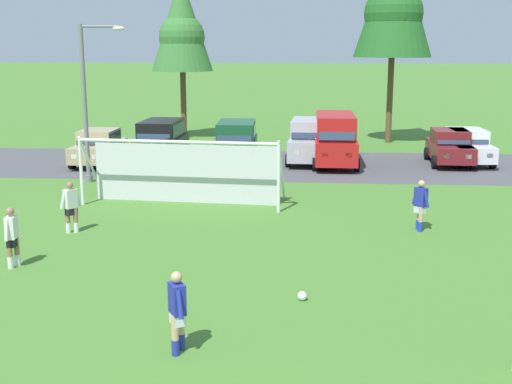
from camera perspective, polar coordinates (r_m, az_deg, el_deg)
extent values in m
plane|color=#477A2D|center=(22.72, -0.57, -2.11)|extent=(400.00, 400.00, 0.00)
cube|color=#4C4C51|center=(32.50, 1.01, 2.40)|extent=(52.00, 8.40, 0.01)
sphere|color=white|center=(15.41, 4.04, -9.02)|extent=(0.22, 0.22, 0.22)
sphere|color=black|center=(15.41, 4.04, -9.00)|extent=(0.08, 0.08, 0.08)
sphere|color=red|center=(15.41, 4.27, -9.02)|extent=(0.07, 0.07, 0.07)
cylinder|color=white|center=(22.96, 1.98, 1.17)|extent=(0.12, 0.12, 2.44)
cylinder|color=white|center=(24.91, -14.98, 1.65)|extent=(0.12, 0.12, 2.44)
cylinder|color=white|center=(23.47, -6.92, 4.36)|extent=(7.31, 0.68, 0.12)
cylinder|color=white|center=(23.81, 2.25, 1.88)|extent=(0.23, 1.94, 2.46)
cylinder|color=white|center=(25.70, -14.19, 2.30)|extent=(0.23, 1.94, 2.46)
cube|color=silver|center=(24.64, -6.21, 1.61)|extent=(6.94, 0.58, 2.20)
cylinder|color=#936B4C|center=(18.71, -20.10, -4.89)|extent=(0.14, 0.14, 0.80)
cylinder|color=#936B4C|center=(18.57, -20.65, -5.06)|extent=(0.14, 0.14, 0.80)
cylinder|color=white|center=(18.78, -20.04, -5.59)|extent=(0.15, 0.15, 0.32)
cylinder|color=white|center=(18.64, -20.59, -5.77)|extent=(0.15, 0.15, 0.32)
cube|color=black|center=(18.55, -20.45, -4.03)|extent=(0.25, 0.36, 0.28)
cube|color=silver|center=(18.45, -20.54, -2.90)|extent=(0.27, 0.40, 0.60)
sphere|color=#936B4C|center=(18.35, -20.64, -1.61)|extent=(0.22, 0.22, 0.22)
cylinder|color=silver|center=(18.67, -20.16, -2.76)|extent=(0.11, 0.24, 0.55)
cylinder|color=silver|center=(18.24, -20.91, -3.17)|extent=(0.11, 0.24, 0.55)
cylinder|color=tan|center=(13.05, -6.56, -11.84)|extent=(0.14, 0.14, 0.80)
cylinder|color=tan|center=(12.82, -7.06, -12.32)|extent=(0.14, 0.14, 0.80)
cylinder|color=#232D99|center=(13.15, -6.53, -12.79)|extent=(0.15, 0.15, 0.32)
cylinder|color=#232D99|center=(12.92, -7.03, -13.29)|extent=(0.15, 0.15, 0.32)
cube|color=silver|center=(12.81, -6.84, -10.78)|extent=(0.36, 0.40, 0.28)
cube|color=#232D99|center=(12.66, -6.89, -9.20)|extent=(0.40, 0.45, 0.60)
sphere|color=tan|center=(12.51, -6.94, -7.37)|extent=(0.22, 0.22, 0.22)
cylinder|color=#232D99|center=(12.90, -7.10, -8.88)|extent=(0.20, 0.24, 0.55)
cylinder|color=#232D99|center=(12.44, -6.66, -9.71)|extent=(0.20, 0.24, 0.55)
cylinder|color=#936B4C|center=(21.46, -15.42, -2.36)|extent=(0.14, 0.14, 0.80)
cylinder|color=#936B4C|center=(21.47, -16.06, -2.40)|extent=(0.14, 0.14, 0.80)
cylinder|color=white|center=(21.52, -15.38, -2.98)|extent=(0.15, 0.15, 0.32)
cylinder|color=white|center=(21.53, -16.02, -3.01)|extent=(0.15, 0.15, 0.32)
cube|color=black|center=(21.39, -15.79, -1.55)|extent=(0.38, 0.40, 0.28)
cube|color=silver|center=(21.30, -15.85, -0.56)|extent=(0.42, 0.45, 0.60)
sphere|color=#936B4C|center=(21.21, -15.92, 0.57)|extent=(0.22, 0.22, 0.22)
cylinder|color=silver|center=(21.40, -15.23, -0.51)|extent=(0.21, 0.24, 0.55)
cylinder|color=silver|center=(21.20, -16.47, -0.71)|extent=(0.21, 0.24, 0.55)
cylinder|color=tan|center=(21.41, 14.15, -2.32)|extent=(0.14, 0.14, 0.80)
cylinder|color=tan|center=(21.64, 13.98, -2.15)|extent=(0.14, 0.14, 0.80)
cylinder|color=#1E38B7|center=(21.47, 14.11, -2.94)|extent=(0.15, 0.15, 0.32)
cylinder|color=#1E38B7|center=(21.70, 13.95, -2.76)|extent=(0.15, 0.15, 0.32)
cube|color=silver|center=(21.45, 14.11, -1.41)|extent=(0.39, 0.40, 0.28)
cube|color=#232D99|center=(21.36, 14.16, -0.42)|extent=(0.43, 0.44, 0.60)
sphere|color=tan|center=(21.27, 14.23, 0.71)|extent=(0.22, 0.22, 0.22)
cylinder|color=#232D99|center=(21.18, 14.62, -0.61)|extent=(0.22, 0.23, 0.55)
cylinder|color=#232D99|center=(21.55, 13.71, -0.34)|extent=(0.22, 0.23, 0.55)
cube|color=tan|center=(33.36, -13.55, 3.53)|extent=(1.81, 4.20, 0.76)
cube|color=tan|center=(33.40, -13.53, 4.76)|extent=(1.66, 2.10, 0.64)
cube|color=#28384C|center=(32.49, -14.05, 4.48)|extent=(1.53, 0.32, 0.55)
cube|color=#28384C|center=(33.15, -12.15, 4.77)|extent=(0.04, 1.79, 0.45)
cube|color=white|center=(31.27, -13.84, 3.01)|extent=(0.28, 0.08, 0.20)
cube|color=white|center=(31.59, -15.54, 3.01)|extent=(0.28, 0.08, 0.20)
cube|color=#B21414|center=(35.15, -11.76, 4.15)|extent=(0.28, 0.08, 0.20)
cube|color=#B21414|center=(35.44, -13.30, 4.14)|extent=(0.28, 0.08, 0.20)
cylinder|color=black|center=(31.93, -12.69, 2.48)|extent=(0.24, 0.64, 0.64)
cylinder|color=black|center=(32.50, -15.72, 2.49)|extent=(0.24, 0.64, 0.64)
cylinder|color=black|center=(34.39, -11.43, 3.25)|extent=(0.24, 0.64, 0.64)
cylinder|color=black|center=(34.92, -14.28, 3.26)|extent=(0.24, 0.64, 0.64)
cube|color=black|center=(32.89, -8.29, 3.84)|extent=(2.04, 4.66, 1.00)
cube|color=black|center=(32.96, -8.26, 5.47)|extent=(1.84, 3.05, 0.84)
cube|color=#28384C|center=(31.60, -8.90, 5.11)|extent=(1.63, 0.43, 0.71)
cube|color=#28384C|center=(32.75, -6.75, 5.47)|extent=(0.12, 2.55, 0.59)
cube|color=white|center=(30.59, -8.40, 3.27)|extent=(0.28, 0.09, 0.20)
cube|color=white|center=(30.87, -10.28, 3.29)|extent=(0.28, 0.09, 0.20)
cube|color=#B21414|center=(34.93, -6.54, 4.48)|extent=(0.28, 0.09, 0.20)
cube|color=#B21414|center=(35.18, -8.20, 4.49)|extent=(0.28, 0.09, 0.20)
cylinder|color=black|center=(31.38, -7.23, 2.52)|extent=(0.26, 0.65, 0.64)
cylinder|color=black|center=(31.88, -10.56, 2.56)|extent=(0.26, 0.65, 0.64)
cylinder|color=black|center=(34.12, -6.12, 3.36)|extent=(0.26, 0.65, 0.64)
cylinder|color=black|center=(34.57, -9.20, 3.39)|extent=(0.26, 0.65, 0.64)
cube|color=#194C2D|center=(32.02, -1.74, 3.72)|extent=(2.08, 4.67, 1.00)
cube|color=#194C2D|center=(32.09, -1.73, 5.40)|extent=(1.87, 3.07, 0.84)
cube|color=#28384C|center=(30.69, -1.91, 5.03)|extent=(1.63, 0.44, 0.71)
cube|color=#28384C|center=(32.04, -0.15, 5.40)|extent=(0.14, 2.55, 0.59)
cube|color=white|center=(29.75, -1.04, 3.14)|extent=(0.28, 0.09, 0.20)
cube|color=white|center=(29.83, -3.05, 3.15)|extent=(0.28, 0.09, 0.20)
cube|color=#B21414|center=(34.21, -0.61, 4.39)|extent=(0.28, 0.09, 0.20)
cube|color=#B21414|center=(34.28, -2.36, 4.40)|extent=(0.28, 0.09, 0.20)
cylinder|color=black|center=(30.65, -0.15, 2.38)|extent=(0.27, 0.65, 0.64)
cylinder|color=black|center=(30.79, -3.69, 2.40)|extent=(0.27, 0.65, 0.64)
cylinder|color=black|center=(33.46, 0.06, 3.25)|extent=(0.27, 0.65, 0.64)
cylinder|color=black|center=(33.58, -3.19, 3.27)|extent=(0.27, 0.65, 0.64)
cube|color=#B2B2BC|center=(33.11, 4.66, 3.99)|extent=(2.12, 4.69, 1.00)
cube|color=#B2B2BC|center=(33.19, 4.70, 5.61)|extent=(1.89, 3.08, 0.84)
cube|color=#28384C|center=(31.78, 4.58, 5.26)|extent=(1.63, 0.46, 0.71)
cube|color=#28384C|center=(33.16, 6.24, 5.57)|extent=(0.16, 2.55, 0.59)
cube|color=white|center=(30.85, 5.43, 3.43)|extent=(0.28, 0.09, 0.20)
cube|color=white|center=(30.91, 3.49, 3.48)|extent=(0.28, 0.09, 0.20)
cube|color=#B21414|center=(35.32, 5.69, 4.59)|extent=(0.28, 0.09, 0.20)
cube|color=#B21414|center=(35.37, 3.99, 4.63)|extent=(0.28, 0.09, 0.20)
cylinder|color=black|center=(31.76, 6.23, 2.67)|extent=(0.27, 0.65, 0.64)
cylinder|color=black|center=(31.85, 2.81, 2.75)|extent=(0.27, 0.65, 0.64)
cylinder|color=black|center=(34.57, 6.33, 3.48)|extent=(0.27, 0.65, 0.64)
cylinder|color=black|center=(34.65, 3.19, 3.56)|extent=(0.27, 0.65, 0.64)
cube|color=red|center=(32.33, 6.88, 3.81)|extent=(1.98, 4.81, 1.10)
cube|color=red|center=(32.38, 6.92, 5.79)|extent=(1.82, 4.11, 1.10)
cube|color=#28384C|center=(30.43, 7.07, 5.31)|extent=(1.67, 0.47, 0.91)
cube|color=#28384C|center=(32.43, 8.53, 5.76)|extent=(0.05, 3.49, 0.77)
cube|color=white|center=(30.02, 8.10, 3.20)|extent=(0.28, 0.08, 0.20)
cube|color=white|center=(29.97, 6.04, 3.24)|extent=(0.28, 0.08, 0.20)
cube|color=#B21414|center=(34.68, 7.61, 4.48)|extent=(0.28, 0.08, 0.20)
cube|color=#B21414|center=(34.63, 5.83, 4.51)|extent=(0.28, 0.08, 0.20)
cylinder|color=black|center=(31.01, 8.78, 2.35)|extent=(0.24, 0.64, 0.64)
cylinder|color=black|center=(30.92, 5.15, 2.42)|extent=(0.24, 0.64, 0.64)
cylinder|color=black|center=(33.94, 8.41, 3.25)|extent=(0.24, 0.64, 0.64)
cylinder|color=black|center=(33.85, 5.09, 3.31)|extent=(0.24, 0.64, 0.64)
cube|color=maroon|center=(33.86, 16.51, 3.49)|extent=(1.93, 4.26, 0.76)
cube|color=maroon|center=(33.90, 16.54, 4.70)|extent=(1.72, 2.15, 0.64)
cube|color=#28384C|center=(32.96, 16.83, 4.43)|extent=(1.54, 0.36, 0.55)
cube|color=#28384C|center=(34.06, 17.93, 4.64)|extent=(0.10, 1.79, 0.45)
cube|color=white|center=(31.94, 18.02, 2.96)|extent=(0.28, 0.09, 0.20)
cube|color=white|center=(31.76, 16.27, 3.02)|extent=(0.28, 0.09, 0.20)
cube|color=#B21414|center=(35.94, 16.74, 4.06)|extent=(0.28, 0.09, 0.20)
cube|color=#B21414|center=(35.78, 15.17, 4.12)|extent=(0.28, 0.09, 0.20)
cylinder|color=black|center=(32.83, 18.40, 2.42)|extent=(0.26, 0.65, 0.64)
cylinder|color=black|center=(32.50, 15.29, 2.52)|extent=(0.26, 0.65, 0.64)
cylinder|color=black|center=(35.35, 17.55, 3.17)|extent=(0.26, 0.65, 0.64)
cylinder|color=black|center=(35.04, 14.66, 3.27)|extent=(0.26, 0.65, 0.64)
cube|color=silver|center=(34.34, 17.88, 3.52)|extent=(1.97, 4.27, 0.76)
cube|color=silver|center=(34.38, 17.90, 4.71)|extent=(1.74, 2.17, 0.64)
cube|color=#28384C|center=(33.46, 18.33, 4.44)|extent=(1.54, 0.38, 0.55)
cube|color=#28384C|center=(34.62, 19.23, 4.67)|extent=(0.11, 1.79, 0.45)
cube|color=white|center=(32.52, 19.69, 3.00)|extent=(0.28, 0.09, 0.20)
cube|color=white|center=(32.24, 18.01, 3.04)|extent=(0.28, 0.09, 0.20)
cube|color=#B21414|center=(36.43, 17.78, 4.10)|extent=(0.28, 0.09, 0.20)
cube|color=#B21414|center=(36.17, 16.27, 4.14)|extent=(0.28, 0.09, 0.20)
cylinder|color=black|center=(33.43, 19.92, 2.48)|extent=(0.27, 0.65, 0.64)
cylinder|color=black|center=(32.92, 16.93, 2.54)|extent=(0.27, 0.65, 0.64)
cylinder|color=black|center=(35.88, 18.68, 3.22)|extent=(0.27, 0.65, 0.64)
cylinder|color=black|center=(35.41, 15.88, 3.29)|extent=(0.27, 0.65, 0.64)
cylinder|color=brown|center=(42.00, -6.33, 7.56)|extent=(0.36, 0.36, 4.22)
cone|color=#387533|center=(41.86, -6.50, 14.47)|extent=(3.80, 3.80, 5.91)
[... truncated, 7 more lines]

